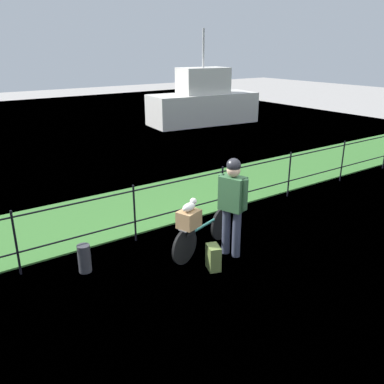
{
  "coord_description": "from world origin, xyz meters",
  "views": [
    {
      "loc": [
        -3.97,
        -4.14,
        3.32
      ],
      "look_at": [
        -0.11,
        1.34,
        0.9
      ],
      "focal_mm": 37.76,
      "sensor_mm": 36.0,
      "label": 1
    }
  ],
  "objects": [
    {
      "name": "ground_plane",
      "position": [
        0.0,
        0.0,
        0.0
      ],
      "size": [
        60.0,
        60.0,
        0.0
      ],
      "primitive_type": "plane",
      "color": "#9E9993"
    },
    {
      "name": "moored_boat_near",
      "position": [
        7.07,
        10.66,
        0.92
      ],
      "size": [
        5.06,
        2.34,
        4.05
      ],
      "color": "silver",
      "rests_on": "ground"
    },
    {
      "name": "bicycle_main",
      "position": [
        -0.24,
        0.83,
        0.32
      ],
      "size": [
        1.62,
        0.58,
        0.6
      ],
      "color": "black",
      "rests_on": "ground"
    },
    {
      "name": "harbor_water",
      "position": [
        0.0,
        9.56,
        0.0
      ],
      "size": [
        30.0,
        30.0,
        0.0
      ],
      "primitive_type": "plane",
      "color": "slate",
      "rests_on": "ground"
    },
    {
      "name": "cyclist_person",
      "position": [
        0.07,
        0.46,
        1.0
      ],
      "size": [
        0.37,
        0.52,
        1.68
      ],
      "color": "#383D51",
      "rests_on": "ground"
    },
    {
      "name": "mooring_bollard",
      "position": [
        -2.15,
        1.34,
        0.23
      ],
      "size": [
        0.2,
        0.2,
        0.45
      ],
      "primitive_type": "cylinder",
      "color": "#38383D",
      "rests_on": "ground"
    },
    {
      "name": "wooden_crate",
      "position": [
        -0.62,
        0.7,
        0.74
      ],
      "size": [
        0.41,
        0.37,
        0.28
      ],
      "primitive_type": "cube",
      "rotation": [
        0.0,
        0.0,
        0.32
      ],
      "color": "#A87F51",
      "rests_on": "bicycle_main"
    },
    {
      "name": "terrier_dog",
      "position": [
        -0.59,
        0.71,
        0.96
      ],
      "size": [
        0.32,
        0.22,
        0.18
      ],
      "color": "silver",
      "rests_on": "wooden_crate"
    },
    {
      "name": "grass_strip",
      "position": [
        0.0,
        3.24,
        0.01
      ],
      "size": [
        27.0,
        2.4,
        0.03
      ],
      "primitive_type": "cube",
      "color": "#38702D",
      "rests_on": "ground"
    },
    {
      "name": "iron_fence",
      "position": [
        0.0,
        1.84,
        0.62
      ],
      "size": [
        18.04,
        0.04,
        1.06
      ],
      "color": "black",
      "rests_on": "ground"
    },
    {
      "name": "backpack_on_paving",
      "position": [
        -0.46,
        0.25,
        0.2
      ],
      "size": [
        0.26,
        0.32,
        0.4
      ],
      "primitive_type": "cube",
      "rotation": [
        0.0,
        0.0,
        4.37
      ],
      "color": "olive",
      "rests_on": "ground"
    }
  ]
}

